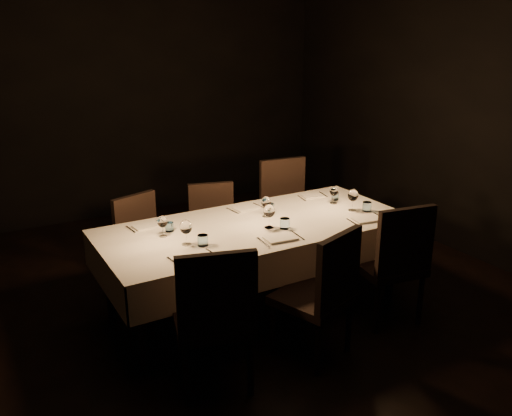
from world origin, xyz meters
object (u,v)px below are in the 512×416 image
chair_near_center (323,290)px  chair_far_right (287,206)px  chair_far_center (213,226)px  chair_near_right (394,259)px  dining_table (256,233)px  chair_near_left (214,314)px  chair_far_left (143,241)px

chair_near_center → chair_far_right: (0.77, 1.63, 0.02)m
chair_near_center → chair_far_center: (-0.06, 1.64, -0.05)m
chair_near_right → chair_far_center: chair_near_right is taller
chair_near_center → chair_near_right: size_ratio=0.98×
chair_near_right → chair_far_center: bearing=-51.5°
dining_table → chair_far_right: 1.13m
chair_near_left → chair_far_right: size_ratio=1.01×
dining_table → chair_near_right: chair_near_right is taller
chair_near_right → chair_far_right: bearing=-80.2°
chair_far_center → chair_near_left: bearing=-99.6°
chair_near_center → chair_far_right: chair_far_right is taller
chair_near_left → chair_far_right: (1.58, 1.59, -0.00)m
chair_far_right → chair_near_right: bearing=-82.3°
chair_near_center → chair_far_center: size_ratio=1.11×
chair_near_left → chair_far_center: size_ratio=1.16×
chair_near_center → chair_far_right: bearing=-134.3°
chair_near_right → chair_far_right: 1.51m
chair_near_center → chair_far_center: bearing=-106.9°
chair_near_left → chair_near_right: (1.60, 0.08, -0.01)m
chair_far_center → chair_far_right: bearing=15.6°
dining_table → chair_near_right: 1.12m
dining_table → chair_far_left: (-0.72, 0.74, -0.19)m
chair_far_left → chair_far_center: bearing=-15.3°
chair_far_center → chair_near_center: bearing=-72.1°
dining_table → chair_near_right: bearing=-41.5°
dining_table → chair_far_right: chair_far_right is taller
chair_near_right → dining_table: bearing=-32.4°
dining_table → chair_near_center: chair_near_center is taller
chair_far_left → chair_far_right: (1.53, 0.03, 0.06)m
chair_far_left → chair_far_center: size_ratio=1.01×
chair_near_left → chair_far_center: (0.75, 1.59, -0.07)m
dining_table → chair_near_left: chair_near_left is taller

